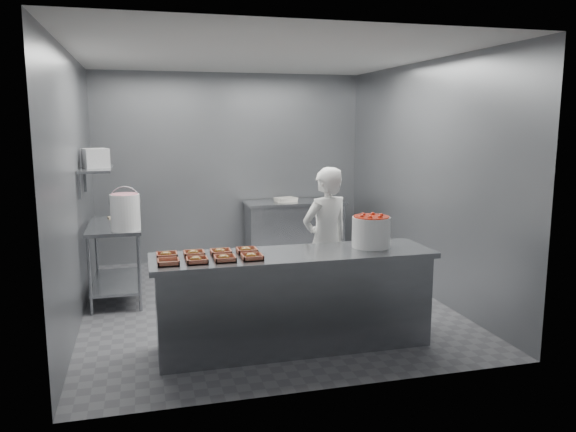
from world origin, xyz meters
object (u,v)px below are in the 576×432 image
at_px(tray_2, 225,258).
at_px(tray_3, 252,256).
at_px(worker, 326,241).
at_px(service_counter, 294,300).
at_px(appliance, 96,158).
at_px(tray_4, 167,255).
at_px(tray_0, 168,262).
at_px(tray_6, 221,252).
at_px(glaze_bucket, 125,211).
at_px(prep_table, 116,250).
at_px(tray_7, 247,250).
at_px(tray_5, 194,253).
at_px(back_counter, 294,230).
at_px(strawberry_tub, 371,231).
at_px(tray_1, 197,260).

bearing_deg(tray_2, tray_3, 0.00).
distance_m(tray_2, worker, 1.56).
relative_size(service_counter, appliance, 8.84).
distance_m(tray_2, tray_4, 0.54).
relative_size(tray_0, tray_6, 1.00).
bearing_deg(glaze_bucket, tray_0, -77.14).
bearing_deg(prep_table, tray_7, -55.98).
bearing_deg(tray_2, tray_6, 90.00).
bearing_deg(appliance, tray_5, -79.62).
xyz_separation_m(tray_3, tray_4, (-0.72, 0.25, 0.00)).
xyz_separation_m(tray_2, tray_4, (-0.48, 0.25, 0.00)).
bearing_deg(tray_7, back_counter, 67.14).
xyz_separation_m(worker, strawberry_tub, (0.20, -0.77, 0.25)).
relative_size(prep_table, back_counter, 0.80).
height_order(prep_table, tray_4, tray_4).
bearing_deg(appliance, service_counter, -63.39).
xyz_separation_m(service_counter, tray_7, (-0.42, 0.12, 0.47)).
bearing_deg(tray_4, worker, 22.04).
height_order(tray_5, tray_7, same).
xyz_separation_m(tray_1, tray_7, (0.48, 0.25, 0.00)).
bearing_deg(tray_3, back_counter, 68.67).
bearing_deg(tray_6, tray_3, -45.97).
height_order(tray_0, tray_2, tray_2).
bearing_deg(strawberry_tub, service_counter, -176.18).
relative_size(back_counter, glaze_bucket, 3.06).
distance_m(service_counter, tray_7, 0.64).
height_order(tray_4, tray_7, same).
bearing_deg(tray_6, tray_7, 0.00).
bearing_deg(strawberry_tub, tray_7, 176.55).
height_order(tray_6, tray_7, same).
bearing_deg(tray_0, tray_2, -0.00).
bearing_deg(tray_7, tray_5, 180.00).
bearing_deg(tray_5, tray_4, 180.00).
bearing_deg(back_counter, tray_7, -112.86).
distance_m(tray_2, glaze_bucket, 1.86).
distance_m(tray_1, glaze_bucket, 1.76).
relative_size(tray_3, tray_6, 1.00).
distance_m(service_counter, tray_2, 0.82).
xyz_separation_m(worker, glaze_bucket, (-2.09, 0.70, 0.31)).
bearing_deg(prep_table, back_counter, 27.01).
xyz_separation_m(glaze_bucket, appliance, (-0.31, 0.43, 0.56)).
height_order(tray_3, worker, worker).
distance_m(back_counter, tray_6, 3.52).
distance_m(back_counter, tray_5, 3.64).
distance_m(prep_table, tray_6, 2.10).
relative_size(tray_1, glaze_bucket, 0.38).
relative_size(tray_3, strawberry_tub, 0.52).
bearing_deg(tray_4, strawberry_tub, -2.15).
bearing_deg(worker, tray_6, 9.61).
xyz_separation_m(tray_0, worker, (1.72, 0.94, -0.11)).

